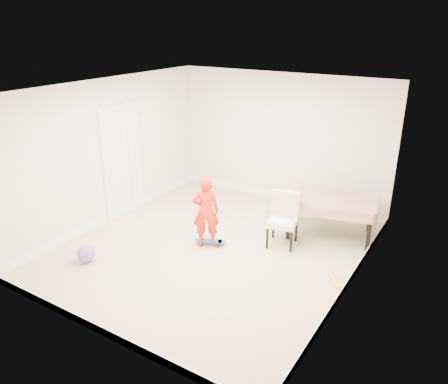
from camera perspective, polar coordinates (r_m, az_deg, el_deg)
The scene contains 17 objects.
ground at distance 7.29m, azimuth -1.51°, elevation -7.29°, with size 5.00×5.00×0.00m, color #C5B089.
ceiling at distance 6.45m, azimuth -1.74°, elevation 13.18°, with size 4.50×5.00×0.04m, color silver.
wall_back at distance 8.85m, azimuth 7.32°, elevation 6.88°, with size 4.50×0.04×2.60m, color silver.
wall_front at distance 5.05m, azimuth -17.37°, elevation -5.63°, with size 4.50×0.04×2.60m, color silver.
wall_left at distance 8.15m, azimuth -14.87°, elevation 5.05°, with size 0.04×5.00×2.60m, color silver.
wall_right at distance 5.91m, azimuth 16.75°, elevation -1.48°, with size 0.04×5.00×2.60m, color silver.
door at distance 8.42m, azimuth -13.20°, elevation 3.77°, with size 0.10×0.94×2.11m, color white.
baseboard_back at distance 9.24m, azimuth 6.99°, elevation -0.56°, with size 4.50×0.02×0.12m, color white.
baseboard_front at distance 5.70m, azimuth -16.02°, elevation -16.83°, with size 4.50×0.02×0.12m, color white.
baseboard_left at distance 8.58m, azimuth -14.13°, elevation -2.90°, with size 0.02×5.00×0.12m, color white.
baseboard_right at distance 6.48m, azimuth 15.65°, elevation -11.64°, with size 0.02×5.00×0.12m, color white.
dining_table at distance 7.78m, azimuth 13.72°, elevation -3.17°, with size 1.49×0.94×0.69m, color #AB091C, non-canonical shape.
dining_chair at distance 7.25m, azimuth 7.68°, elevation -3.69°, with size 0.49×0.57×0.90m, color white, non-canonical shape.
skateboard at distance 7.37m, azimuth -1.78°, elevation -6.62°, with size 0.53×0.19×0.08m, color blue, non-canonical shape.
child at distance 7.09m, azimuth -2.37°, elevation -2.80°, with size 0.44×0.29×1.19m, color red.
balloon at distance 7.16m, azimuth -17.59°, elevation -7.71°, with size 0.28×0.28×0.28m, color #8551C2.
foam_toy at distance 6.60m, azimuth 14.27°, elevation -11.15°, with size 0.06×0.06×0.40m, color yellow.
Camera 1 is at (3.53, -5.32, 3.53)m, focal length 35.00 mm.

